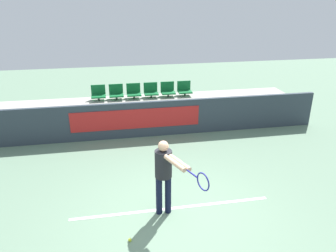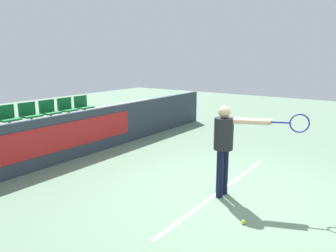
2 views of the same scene
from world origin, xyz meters
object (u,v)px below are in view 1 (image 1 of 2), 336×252
at_px(stadium_chair_5, 191,108).
at_px(stadium_chair_9, 151,91).
at_px(stadium_chair_7, 116,93).
at_px(stadium_chair_8, 134,92).
at_px(tennis_player, 165,171).
at_px(stadium_chair_2, 137,111).
at_px(tennis_ball, 130,240).
at_px(stadium_chair_0, 99,114).
at_px(stadium_chair_4, 173,109).
at_px(stadium_chair_11, 184,89).
at_px(stadium_chair_3, 155,110).
at_px(stadium_chair_1, 118,112).
at_px(stadium_chair_10, 168,90).
at_px(stadium_chair_6, 98,94).

distance_m(stadium_chair_5, stadium_chair_9, 1.67).
xyz_separation_m(stadium_chair_7, stadium_chair_9, (1.24, 0.00, 0.00)).
bearing_deg(stadium_chair_8, tennis_player, -88.68).
xyz_separation_m(stadium_chair_2, tennis_ball, (-0.65, -5.44, -0.56)).
bearing_deg(stadium_chair_8, stadium_chair_7, 180.00).
xyz_separation_m(stadium_chair_0, stadium_chair_8, (1.24, 1.05, 0.37)).
height_order(stadium_chair_4, stadium_chair_11, stadium_chair_11).
relative_size(stadium_chair_3, tennis_player, 0.32).
distance_m(stadium_chair_1, stadium_chair_10, 2.17).
bearing_deg(stadium_chair_11, stadium_chair_1, -157.07).
xyz_separation_m(stadium_chair_4, stadium_chair_10, (0.00, 1.05, 0.37)).
xyz_separation_m(stadium_chair_0, stadium_chair_5, (3.10, 0.00, 0.00)).
xyz_separation_m(stadium_chair_3, stadium_chair_5, (1.24, 0.00, 0.00)).
height_order(stadium_chair_9, stadium_chair_10, same).
distance_m(stadium_chair_2, stadium_chair_11, 2.17).
xyz_separation_m(stadium_chair_1, stadium_chair_8, (0.62, 1.05, 0.37)).
distance_m(stadium_chair_9, stadium_chair_11, 1.24).
relative_size(stadium_chair_2, stadium_chair_3, 1.00).
bearing_deg(stadium_chair_7, stadium_chair_2, -59.41).
relative_size(stadium_chair_3, stadium_chair_7, 1.00).
relative_size(stadium_chair_9, stadium_chair_11, 1.00).
distance_m(stadium_chair_5, stadium_chair_7, 2.72).
relative_size(stadium_chair_7, stadium_chair_8, 1.00).
relative_size(stadium_chair_4, tennis_ball, 7.87).
bearing_deg(stadium_chair_10, stadium_chair_9, 180.00).
bearing_deg(stadium_chair_9, stadium_chair_2, -120.59).
relative_size(stadium_chair_4, stadium_chair_8, 1.00).
relative_size(stadium_chair_3, stadium_chair_5, 1.00).
height_order(stadium_chair_10, tennis_player, tennis_player).
bearing_deg(stadium_chair_3, stadium_chair_0, 180.00).
height_order(stadium_chair_1, stadium_chair_11, stadium_chair_11).
relative_size(stadium_chair_2, stadium_chair_7, 1.00).
bearing_deg(stadium_chair_2, stadium_chair_10, 40.23).
height_order(stadium_chair_2, stadium_chair_4, same).
height_order(stadium_chair_5, stadium_chair_11, stadium_chair_11).
xyz_separation_m(stadium_chair_3, stadium_chair_4, (0.62, 0.00, 0.00)).
distance_m(stadium_chair_11, tennis_ball, 7.02).
bearing_deg(stadium_chair_6, stadium_chair_0, -90.00).
bearing_deg(tennis_player, stadium_chair_2, 69.25).
xyz_separation_m(stadium_chair_1, stadium_chair_10, (1.86, 1.05, 0.37)).
distance_m(stadium_chair_1, tennis_player, 4.84).
bearing_deg(stadium_chair_1, stadium_chair_0, 180.00).
distance_m(stadium_chair_3, tennis_ball, 5.61).
bearing_deg(stadium_chair_2, tennis_player, -88.38).
relative_size(stadium_chair_7, stadium_chair_9, 1.00).
xyz_separation_m(stadium_chair_4, stadium_chair_11, (0.62, 1.05, 0.37)).
height_order(stadium_chair_3, tennis_player, tennis_player).
height_order(stadium_chair_5, tennis_player, tennis_player).
height_order(stadium_chair_8, tennis_player, tennis_player).
distance_m(stadium_chair_10, tennis_ball, 6.82).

